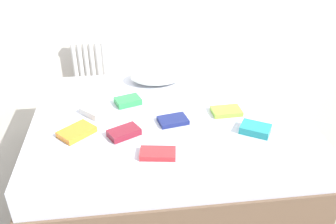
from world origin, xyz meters
TOP-DOWN VIEW (x-y plane):
  - ground_plane at (0.00, 0.00)m, footprint 8.00×8.00m
  - bed at (0.00, 0.00)m, footprint 2.00×1.50m
  - radiator at (-0.65, 1.20)m, footprint 0.33×0.04m
  - pillow at (-0.03, 0.53)m, footprint 0.47×0.32m
  - textbook_teal at (0.55, -0.32)m, footprint 0.24×0.22m
  - textbook_maroon at (-0.33, -0.25)m, footprint 0.24×0.20m
  - textbook_orange at (-0.65, -0.20)m, footprint 0.27×0.27m
  - textbook_white at (-0.54, 0.05)m, footprint 0.22×0.22m
  - textbook_red at (-0.13, -0.50)m, footprint 0.23×0.15m
  - textbook_lime at (0.42, -0.05)m, footprint 0.22×0.15m
  - textbook_navy at (0.01, -0.13)m, footprint 0.22×0.18m
  - textbook_green at (-0.29, 0.18)m, footprint 0.22×0.18m

SIDE VIEW (x-z plane):
  - ground_plane at x=0.00m, z-range 0.00..0.00m
  - bed at x=0.00m, z-range 0.00..0.50m
  - radiator at x=-0.65m, z-range 0.13..0.68m
  - textbook_navy at x=0.01m, z-range 0.50..0.53m
  - textbook_lime at x=0.42m, z-range 0.50..0.53m
  - textbook_red at x=-0.13m, z-range 0.50..0.53m
  - textbook_orange at x=-0.65m, z-range 0.50..0.54m
  - textbook_maroon at x=-0.33m, z-range 0.50..0.55m
  - textbook_green at x=-0.29m, z-range 0.50..0.55m
  - textbook_white at x=-0.54m, z-range 0.50..0.55m
  - textbook_teal at x=0.55m, z-range 0.50..0.55m
  - pillow at x=-0.03m, z-range 0.50..0.63m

